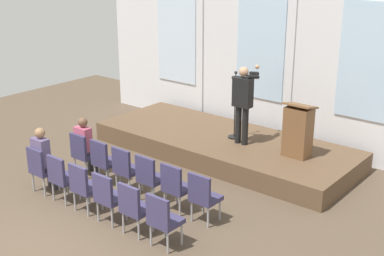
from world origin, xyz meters
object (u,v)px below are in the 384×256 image
(chair_r0_c5, at_px, (203,195))
(chair_r1_c3, at_px, (108,195))
(chair_r1_c4, at_px, (134,206))
(mic_stand, at_px, (234,124))
(audience_r0_c0, at_px, (86,143))
(speaker, at_px, (243,99))
(chair_r0_c4, at_px, (175,185))
(chair_r0_c2, at_px, (126,167))
(chair_r0_c3, at_px, (150,176))
(chair_r1_c1, at_px, (62,176))
(chair_r1_c0, at_px, (41,167))
(chair_r0_c0, at_px, (83,152))
(chair_r0_c1, at_px, (104,159))
(chair_r1_c5, at_px, (163,218))
(chair_r1_c2, at_px, (84,185))
(lectern, at_px, (298,131))
(audience_r1_c0, at_px, (44,156))

(chair_r0_c5, distance_m, chair_r1_c3, 1.64)
(chair_r1_c3, relative_size, chair_r1_c4, 1.00)
(mic_stand, distance_m, chair_r1_c4, 4.03)
(audience_r0_c0, bearing_deg, speaker, 50.96)
(chair_r0_c4, bearing_deg, chair_r0_c2, 180.00)
(chair_r0_c3, bearing_deg, chair_r1_c1, -140.76)
(chair_r0_c3, height_order, chair_r1_c0, same)
(mic_stand, xyz_separation_m, chair_r0_c0, (-1.80, -2.91, -0.24))
(chair_r0_c4, bearing_deg, chair_r1_c0, -157.78)
(chair_r1_c0, bearing_deg, audience_r0_c0, 90.00)
(audience_r0_c0, relative_size, chair_r1_c0, 1.35)
(chair_r0_c1, height_order, chair_r0_c4, same)
(chair_r0_c4, xyz_separation_m, chair_r1_c1, (-1.91, -1.04, 0.00))
(chair_r0_c4, relative_size, chair_r1_c0, 1.00)
(chair_r0_c4, bearing_deg, chair_r1_c4, -90.00)
(chair_r1_c1, bearing_deg, chair_r0_c2, 58.53)
(chair_r0_c1, relative_size, chair_r0_c5, 1.00)
(mic_stand, bearing_deg, chair_r0_c0, -121.74)
(chair_r0_c1, bearing_deg, chair_r0_c3, 0.00)
(chair_r0_c3, xyz_separation_m, chair_r1_c5, (1.27, -1.04, 0.00))
(audience_r0_c0, relative_size, chair_r1_c4, 1.35)
(chair_r1_c1, xyz_separation_m, chair_r1_c5, (2.54, 0.00, 0.00))
(chair_r0_c2, bearing_deg, chair_r1_c4, -39.24)
(chair_r0_c0, bearing_deg, chair_r0_c1, 0.00)
(chair_r1_c2, bearing_deg, speaker, 77.03)
(chair_r0_c5, height_order, chair_r1_c5, same)
(lectern, height_order, audience_r1_c0, lectern)
(chair_r0_c2, relative_size, chair_r1_c2, 1.00)
(chair_r0_c4, relative_size, chair_r1_c4, 1.00)
(chair_r1_c3, relative_size, chair_r1_c5, 1.00)
(chair_r1_c1, xyz_separation_m, chair_r1_c4, (1.91, 0.00, 0.00))
(chair_r0_c1, xyz_separation_m, chair_r0_c4, (1.91, 0.00, 0.00))
(chair_r1_c1, height_order, chair_r1_c5, same)
(mic_stand, bearing_deg, chair_r0_c5, -64.71)
(chair_r0_c5, bearing_deg, chair_r1_c3, -140.76)
(speaker, relative_size, chair_r1_c2, 1.84)
(chair_r1_c1, bearing_deg, chair_r1_c5, 0.00)
(chair_r0_c5, distance_m, audience_r1_c0, 3.32)
(mic_stand, distance_m, chair_r0_c5, 3.23)
(mic_stand, relative_size, chair_r0_c2, 1.65)
(audience_r0_c0, bearing_deg, mic_stand, 57.50)
(chair_r1_c0, bearing_deg, chair_r1_c3, 0.00)
(chair_r0_c2, relative_size, chair_r0_c5, 1.00)
(speaker, relative_size, chair_r1_c3, 1.84)
(chair_r0_c0, relative_size, chair_r0_c4, 1.00)
(chair_r0_c3, bearing_deg, chair_r0_c0, 180.00)
(lectern, xyz_separation_m, chair_r0_c5, (-0.26, -2.84, -0.46))
(chair_r0_c1, height_order, chair_r0_c2, same)
(chair_r1_c0, xyz_separation_m, chair_r1_c3, (1.91, 0.00, 0.00))
(speaker, xyz_separation_m, chair_r0_c4, (0.41, -2.72, -0.91))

